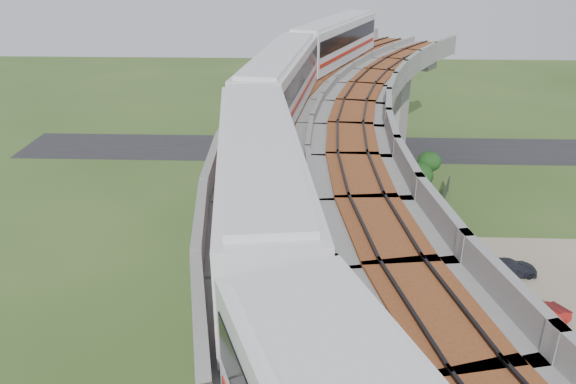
# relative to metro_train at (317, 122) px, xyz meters

# --- Properties ---
(ground) EXTENTS (160.00, 160.00, 0.00)m
(ground) POSITION_rel_metro_train_xyz_m (-0.35, 0.86, -12.31)
(ground) COLOR #334E1F
(ground) RESTS_ON ground
(dirt_lot) EXTENTS (18.00, 26.00, 0.04)m
(dirt_lot) POSITION_rel_metro_train_xyz_m (13.65, -1.14, -12.29)
(dirt_lot) COLOR #80735D
(dirt_lot) RESTS_ON ground
(asphalt_road) EXTENTS (60.00, 8.00, 0.03)m
(asphalt_road) POSITION_rel_metro_train_xyz_m (-0.35, 30.86, -12.29)
(asphalt_road) COLOR #232326
(asphalt_road) RESTS_ON ground
(viaduct) EXTENTS (19.58, 73.98, 11.40)m
(viaduct) POSITION_rel_metro_train_xyz_m (3.49, 0.86, -3.26)
(viaduct) COLOR #99968E
(viaduct) RESTS_ON ground
(metro_train) EXTENTS (11.13, 61.34, 3.64)m
(metro_train) POSITION_rel_metro_train_xyz_m (0.00, 0.00, 0.00)
(metro_train) COLOR silver
(metro_train) RESTS_ON ground
(fence) EXTENTS (3.87, 38.73, 1.50)m
(fence) POSITION_rel_metro_train_xyz_m (9.40, 0.86, -11.56)
(fence) COLOR #2D382D
(fence) RESTS_ON ground
(tree_0) EXTENTS (2.11, 2.11, 2.93)m
(tree_0) POSITION_rel_metro_train_xyz_m (10.46, 22.16, -10.28)
(tree_0) COLOR #382314
(tree_0) RESTS_ON ground
(tree_1) EXTENTS (2.53, 2.53, 2.77)m
(tree_1) POSITION_rel_metro_train_xyz_m (9.08, 19.67, -10.62)
(tree_1) COLOR #382314
(tree_1) RESTS_ON ground
(tree_2) EXTENTS (2.29, 2.29, 2.81)m
(tree_2) POSITION_rel_metro_train_xyz_m (7.94, 11.24, -10.48)
(tree_2) COLOR #382314
(tree_2) RESTS_ON ground
(tree_3) EXTENTS (2.46, 2.46, 3.02)m
(tree_3) POSITION_rel_metro_train_xyz_m (5.66, 4.52, -10.34)
(tree_3) COLOR #382314
(tree_3) RESTS_ON ground
(tree_4) EXTENTS (3.11, 3.11, 3.47)m
(tree_4) POSITION_rel_metro_train_xyz_m (5.94, -1.77, -10.16)
(tree_4) COLOR #382314
(tree_4) RESTS_ON ground
(car_red) EXTENTS (3.73, 3.02, 1.19)m
(car_red) POSITION_rel_metro_train_xyz_m (12.83, 1.22, -11.67)
(car_red) COLOR maroon
(car_red) RESTS_ON dirt_lot
(car_dark) EXTENTS (3.79, 1.78, 1.07)m
(car_dark) POSITION_rel_metro_train_xyz_m (12.77, 6.83, -11.73)
(car_dark) COLOR black
(car_dark) RESTS_ON dirt_lot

